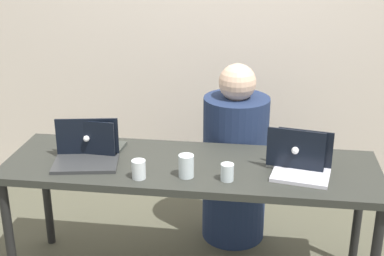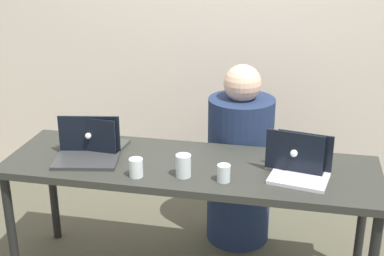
% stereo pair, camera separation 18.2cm
% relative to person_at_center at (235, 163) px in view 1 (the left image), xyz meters
% --- Properties ---
extents(back_wall, '(5.14, 0.10, 2.70)m').
position_rel_person_at_center_xyz_m(back_wall, '(-0.21, 0.70, 0.84)').
color(back_wall, beige).
rests_on(back_wall, ground).
extents(desk, '(1.98, 0.61, 0.73)m').
position_rel_person_at_center_xyz_m(desk, '(-0.21, -0.51, 0.15)').
color(desk, '#2E302B').
rests_on(desk, ground).
extents(person_at_center, '(0.49, 0.49, 1.15)m').
position_rel_person_at_center_xyz_m(person_at_center, '(0.00, 0.00, 0.00)').
color(person_at_center, '#1E2C4E').
rests_on(person_at_center, ground).
extents(laptop_front_left, '(0.37, 0.28, 0.22)m').
position_rel_person_at_center_xyz_m(laptop_front_left, '(-0.76, -0.56, 0.27)').
color(laptop_front_left, '#333435').
rests_on(laptop_front_left, desk).
extents(laptop_back_right, '(0.33, 0.29, 0.23)m').
position_rel_person_at_center_xyz_m(laptop_back_right, '(0.34, -0.45, 0.27)').
color(laptop_back_right, '#B3B6B4').
rests_on(laptop_back_right, desk).
extents(laptop_back_left, '(0.32, 0.25, 0.21)m').
position_rel_person_at_center_xyz_m(laptop_back_left, '(-0.77, -0.43, 0.26)').
color(laptop_back_left, '#373B37').
rests_on(laptop_back_left, desk).
extents(laptop_front_right, '(0.32, 0.27, 0.21)m').
position_rel_person_at_center_xyz_m(laptop_front_right, '(0.37, -0.55, 0.27)').
color(laptop_front_right, silver).
rests_on(laptop_front_right, desk).
extents(water_glass_left, '(0.07, 0.07, 0.10)m').
position_rel_person_at_center_xyz_m(water_glass_left, '(-0.44, -0.71, 0.26)').
color(water_glass_left, white).
rests_on(water_glass_left, desk).
extents(water_glass_center, '(0.08, 0.08, 0.12)m').
position_rel_person_at_center_xyz_m(water_glass_center, '(-0.21, -0.66, 0.27)').
color(water_glass_center, silver).
rests_on(water_glass_center, desk).
extents(water_glass_right, '(0.07, 0.07, 0.09)m').
position_rel_person_at_center_xyz_m(water_glass_right, '(-0.00, -0.67, 0.26)').
color(water_glass_right, silver).
rests_on(water_glass_right, desk).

